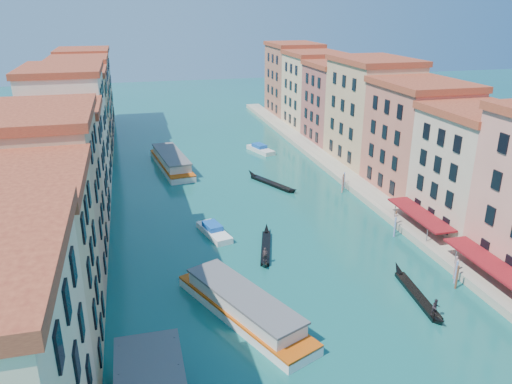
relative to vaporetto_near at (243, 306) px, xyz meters
The scene contains 12 objects.
left_bank_palazzos 44.65m from the vaporetto_near, 116.93° to the left, with size 12.80×128.40×21.00m.
right_bank_palazzos 54.14m from the vaporetto_near, 47.48° to the left, with size 12.80×128.40×21.00m.
quay 48.43m from the vaporetto_near, 54.48° to the left, with size 4.00×140.00×1.00m, color gray.
restaurant_awnings 28.50m from the vaporetto_near, ahead, with size 3.20×44.55×3.12m.
mooring_poles_right 25.44m from the vaporetto_near, ahead, with size 1.44×54.24×3.20m.
vaporetto_near is the anchor object (origin of this frame).
vaporetto_far 52.66m from the vaporetto_near, 92.70° to the left, with size 7.15×20.81×3.03m.
gondola_fore 15.45m from the vaporetto_near, 66.02° to the left, with size 4.37×11.92×2.43m.
gondola_right 19.47m from the vaporetto_near, ahead, with size 2.27×12.58×2.51m.
gondola_far 40.83m from the vaporetto_near, 70.14° to the left, with size 6.77×12.72×1.93m.
motorboat_mid 20.22m from the vaporetto_near, 88.89° to the left, with size 4.11×7.81×1.55m.
motorboat_far 61.98m from the vaporetto_near, 73.59° to the left, with size 4.83×8.27×1.63m.
Camera 1 is at (-15.69, -17.14, 30.29)m, focal length 35.00 mm.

